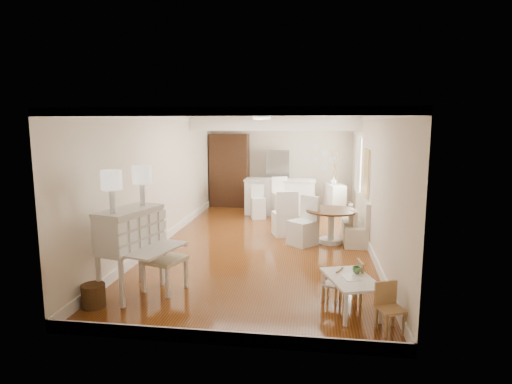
% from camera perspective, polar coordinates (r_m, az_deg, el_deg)
% --- Properties ---
extents(room, '(9.00, 9.04, 2.82)m').
position_cam_1_polar(room, '(9.55, 1.58, 5.26)').
color(room, brown).
rests_on(room, ground).
extents(secretary_bureau, '(1.31, 1.32, 1.35)m').
position_cam_1_polar(secretary_bureau, '(6.90, -16.35, -7.62)').
color(secretary_bureau, silver).
rests_on(secretary_bureau, ground).
extents(gustavian_armchair, '(0.77, 0.77, 1.05)m').
position_cam_1_polar(gustavian_armchair, '(6.96, -12.10, -8.63)').
color(gustavian_armchair, white).
rests_on(gustavian_armchair, ground).
extents(wicker_basket, '(0.34, 0.34, 0.34)m').
position_cam_1_polar(wicker_basket, '(6.76, -20.85, -12.78)').
color(wicker_basket, '#4B3117').
rests_on(wicker_basket, ground).
extents(kids_table, '(0.86, 1.11, 0.49)m').
position_cam_1_polar(kids_table, '(6.33, 12.43, -13.15)').
color(kids_table, silver).
rests_on(kids_table, ground).
extents(kids_chair_a, '(0.35, 0.35, 0.63)m').
position_cam_1_polar(kids_chair_a, '(6.60, 12.53, -11.54)').
color(kids_chair_a, '#A57F4B').
rests_on(kids_chair_a, ground).
extents(kids_chair_b, '(0.33, 0.33, 0.52)m').
position_cam_1_polar(kids_chair_b, '(6.61, 10.10, -11.98)').
color(kids_chair_b, '#AD874F').
rests_on(kids_chair_b, ground).
extents(kids_chair_c, '(0.40, 0.40, 0.64)m').
position_cam_1_polar(kids_chair_c, '(5.83, 17.52, -14.56)').
color(kids_chair_c, tan).
rests_on(kids_chair_c, ground).
extents(banquette, '(0.52, 1.60, 0.98)m').
position_cam_1_polar(banquette, '(9.92, 12.95, -3.53)').
color(banquette, silver).
rests_on(banquette, ground).
extents(dining_table, '(1.46, 1.46, 0.75)m').
position_cam_1_polar(dining_table, '(9.60, 9.95, -4.56)').
color(dining_table, '#4C3018').
rests_on(dining_table, ground).
extents(slip_chair_near, '(0.73, 0.73, 1.06)m').
position_cam_1_polar(slip_chair_near, '(9.35, 6.26, -3.86)').
color(slip_chair_near, white).
rests_on(slip_chair_near, ground).
extents(slip_chair_far, '(0.66, 0.67, 1.08)m').
position_cam_1_polar(slip_chair_far, '(10.12, 3.84, -2.77)').
color(slip_chair_far, white).
rests_on(slip_chair_far, ground).
extents(breakfast_counter, '(2.05, 0.65, 1.03)m').
position_cam_1_polar(breakfast_counter, '(12.47, 3.20, -0.64)').
color(breakfast_counter, white).
rests_on(breakfast_counter, ground).
extents(bar_stool_left, '(0.46, 0.46, 0.93)m').
position_cam_1_polar(bar_stool_left, '(11.88, 0.30, -1.34)').
color(bar_stool_left, white).
rests_on(bar_stool_left, ground).
extents(bar_stool_right, '(0.59, 0.59, 1.14)m').
position_cam_1_polar(bar_stool_right, '(11.96, 3.37, -0.79)').
color(bar_stool_right, white).
rests_on(bar_stool_right, ground).
extents(pantry_cabinet, '(1.20, 0.60, 2.30)m').
position_cam_1_polar(pantry_cabinet, '(13.67, -3.54, 2.90)').
color(pantry_cabinet, '#381E11').
rests_on(pantry_cabinet, ground).
extents(fridge, '(0.75, 0.65, 1.80)m').
position_cam_1_polar(fridge, '(13.43, 4.43, 1.71)').
color(fridge, silver).
rests_on(fridge, ground).
extents(sideboard, '(0.64, 1.00, 0.88)m').
position_cam_1_polar(sideboard, '(12.73, 10.41, -0.92)').
color(sideboard, silver).
rests_on(sideboard, ground).
extents(pencil_cup, '(0.13, 0.13, 0.09)m').
position_cam_1_polar(pencil_cup, '(6.43, 13.24, -10.07)').
color(pencil_cup, '#579657').
rests_on(pencil_cup, kids_table).
extents(branch_vase, '(0.21, 0.21, 0.21)m').
position_cam_1_polar(branch_vase, '(12.66, 10.28, 1.52)').
color(branch_vase, silver).
rests_on(branch_vase, sideboard).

